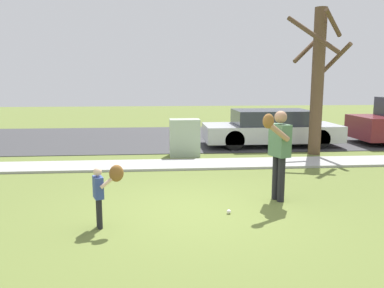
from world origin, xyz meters
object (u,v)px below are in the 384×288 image
object	(u,v)px
person_child	(104,187)
street_tree_near	(318,77)
person_adult	(278,146)
parked_sedan_silver	(271,128)
baseball	(229,212)
utility_cabinet	(185,138)

from	to	relation	value
person_child	street_tree_near	size ratio (longest dim) A/B	0.23
person_adult	street_tree_near	xyz separation A→B (m)	(2.56, 4.48, 1.29)
person_child	parked_sedan_silver	distance (m)	8.57
street_tree_near	parked_sedan_silver	world-z (taller)	street_tree_near
person_adult	baseball	xyz separation A→B (m)	(-1.03, -0.64, -1.01)
baseball	parked_sedan_silver	world-z (taller)	parked_sedan_silver
person_adult	baseball	distance (m)	1.58
baseball	utility_cabinet	bearing A→B (deg)	94.60
street_tree_near	person_child	bearing A→B (deg)	-135.06
baseball	street_tree_near	bearing A→B (deg)	54.99
person_adult	parked_sedan_silver	bearing A→B (deg)	-124.78
person_adult	person_child	bearing A→B (deg)	0.43
person_adult	person_child	world-z (taller)	person_adult
street_tree_near	parked_sedan_silver	size ratio (longest dim) A/B	0.95
baseball	parked_sedan_silver	size ratio (longest dim) A/B	0.02
utility_cabinet	baseball	bearing A→B (deg)	-85.40
person_child	utility_cabinet	world-z (taller)	utility_cabinet
person_adult	utility_cabinet	size ratio (longest dim) A/B	1.53
baseball	utility_cabinet	xyz separation A→B (m)	(-0.42, 5.16, 0.52)
street_tree_near	baseball	bearing A→B (deg)	-125.01
baseball	street_tree_near	size ratio (longest dim) A/B	0.02
person_adult	parked_sedan_silver	distance (m)	6.30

